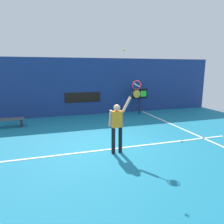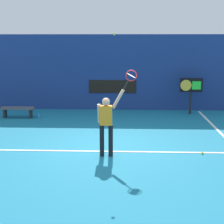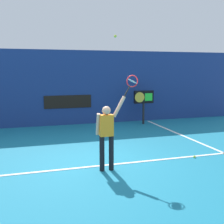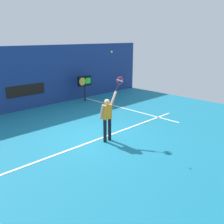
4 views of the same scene
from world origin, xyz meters
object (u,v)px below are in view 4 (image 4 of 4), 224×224
Objects in this scene: tennis_racket at (120,81)px; spare_ball at (146,122)px; scoreboard_clock at (85,82)px; tennis_player at (107,116)px; tennis_ball at (112,52)px.

spare_ball is (2.12, 0.25, -2.25)m from tennis_racket.
tennis_racket reaches higher than scoreboard_clock.
tennis_racket is at bearing -173.15° from spare_ball.
spare_ball is at bearing 5.13° from tennis_player.
scoreboard_clock is at bearing 83.37° from spare_ball.
tennis_ball is (-0.45, -0.03, 1.13)m from tennis_racket.
tennis_player reaches higher than spare_ball.
tennis_player is 6.55m from scoreboard_clock.
tennis_ball is 1.00× the size of spare_ball.
tennis_racket is at bearing -116.10° from scoreboard_clock.
tennis_ball is at bearing -176.53° from tennis_racket.
tennis_racket is 6.31m from scoreboard_clock.
scoreboard_clock is (3.19, 5.62, -2.18)m from tennis_ball.
tennis_player reaches higher than scoreboard_clock.
spare_ball is (2.79, 0.25, -0.98)m from tennis_player.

